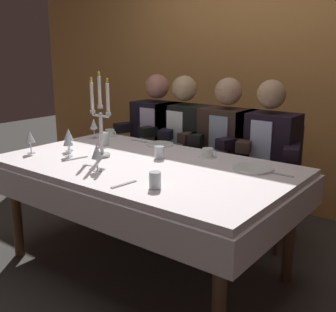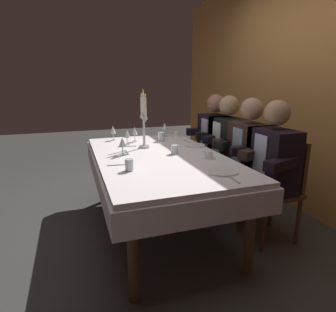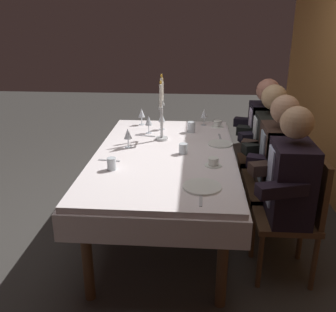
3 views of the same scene
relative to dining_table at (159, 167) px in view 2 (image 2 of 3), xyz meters
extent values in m
plane|color=#3B3835|center=(0.00, 0.00, -0.62)|extent=(12.00, 12.00, 0.00)
cube|color=#D18D48|center=(0.00, 1.66, 0.73)|extent=(6.00, 0.12, 2.70)
cube|color=white|center=(0.00, 0.00, 0.10)|extent=(1.90, 1.10, 0.04)
cube|color=white|center=(0.00, 0.00, -0.01)|extent=(1.94, 1.14, 0.18)
cylinder|color=#543721|center=(-0.83, -0.43, -0.27)|extent=(0.07, 0.07, 0.70)
cylinder|color=#543721|center=(0.83, -0.43, -0.27)|extent=(0.07, 0.07, 0.70)
cylinder|color=#543721|center=(-0.83, 0.43, -0.27)|extent=(0.07, 0.07, 0.70)
cylinder|color=#543721|center=(0.83, 0.43, -0.27)|extent=(0.07, 0.07, 0.70)
cylinder|color=silver|center=(-0.33, -0.05, 0.13)|extent=(0.11, 0.11, 0.02)
cylinder|color=silver|center=(-0.33, -0.05, 0.28)|extent=(0.02, 0.02, 0.28)
cylinder|color=silver|center=(-0.33, -0.05, 0.46)|extent=(0.04, 0.04, 0.02)
cylinder|color=white|center=(-0.33, -0.05, 0.56)|extent=(0.02, 0.02, 0.19)
ellipsoid|color=yellow|center=(-0.33, -0.05, 0.67)|extent=(0.02, 0.02, 0.03)
cylinder|color=silver|center=(-0.29, -0.05, 0.40)|extent=(0.07, 0.01, 0.01)
cylinder|color=silver|center=(-0.26, -0.05, 0.42)|extent=(0.04, 0.04, 0.02)
cylinder|color=white|center=(-0.26, -0.05, 0.52)|extent=(0.02, 0.02, 0.19)
ellipsoid|color=yellow|center=(-0.26, -0.05, 0.63)|extent=(0.02, 0.02, 0.03)
cylinder|color=silver|center=(-0.37, -0.05, 0.40)|extent=(0.07, 0.01, 0.01)
cylinder|color=silver|center=(-0.41, -0.05, 0.42)|extent=(0.04, 0.04, 0.02)
cylinder|color=white|center=(-0.41, -0.05, 0.52)|extent=(0.02, 0.02, 0.19)
ellipsoid|color=yellow|center=(-0.41, -0.05, 0.63)|extent=(0.02, 0.02, 0.03)
cylinder|color=white|center=(-0.24, 0.45, 0.13)|extent=(0.21, 0.21, 0.01)
cylinder|color=white|center=(0.62, 0.29, 0.13)|extent=(0.25, 0.25, 0.01)
cylinder|color=silver|center=(-0.10, -0.31, 0.12)|extent=(0.06, 0.06, 0.00)
cylinder|color=silver|center=(-0.10, -0.31, 0.16)|extent=(0.01, 0.01, 0.07)
cone|color=silver|center=(-0.10, -0.31, 0.24)|extent=(0.07, 0.07, 0.08)
cylinder|color=#E0D172|center=(-0.10, -0.31, 0.22)|extent=(0.04, 0.04, 0.03)
cylinder|color=silver|center=(-0.82, 0.32, 0.12)|extent=(0.06, 0.06, 0.00)
cylinder|color=silver|center=(-0.82, 0.32, 0.16)|extent=(0.01, 0.01, 0.07)
cone|color=silver|center=(-0.82, 0.32, 0.24)|extent=(0.07, 0.07, 0.08)
cylinder|color=#E0D172|center=(-0.82, 0.32, 0.22)|extent=(0.04, 0.04, 0.03)
cylinder|color=silver|center=(-0.51, -0.19, 0.12)|extent=(0.06, 0.06, 0.00)
cylinder|color=silver|center=(-0.51, -0.19, 0.16)|extent=(0.01, 0.01, 0.07)
cone|color=silver|center=(-0.51, -0.19, 0.24)|extent=(0.07, 0.07, 0.08)
cylinder|color=#E0D172|center=(-0.51, -0.19, 0.22)|extent=(0.04, 0.04, 0.03)
cylinder|color=silver|center=(-0.64, -0.08, 0.12)|extent=(0.06, 0.06, 0.00)
cylinder|color=silver|center=(-0.64, -0.08, 0.16)|extent=(0.01, 0.01, 0.07)
cone|color=silver|center=(-0.64, -0.08, 0.24)|extent=(0.07, 0.07, 0.08)
cylinder|color=maroon|center=(-0.64, -0.08, 0.22)|extent=(0.04, 0.04, 0.03)
cylinder|color=silver|center=(-0.79, -0.29, 0.12)|extent=(0.06, 0.06, 0.00)
cylinder|color=silver|center=(-0.79, -0.29, 0.16)|extent=(0.01, 0.01, 0.07)
cone|color=silver|center=(-0.79, -0.29, 0.24)|extent=(0.07, 0.07, 0.08)
cylinder|color=silver|center=(0.01, 0.15, 0.16)|extent=(0.07, 0.07, 0.08)
cylinder|color=silver|center=(-0.57, 0.20, 0.17)|extent=(0.07, 0.07, 0.10)
cylinder|color=silver|center=(0.37, -0.34, 0.16)|extent=(0.06, 0.06, 0.09)
cylinder|color=white|center=(0.24, 0.38, 0.12)|extent=(0.12, 0.12, 0.01)
cylinder|color=white|center=(0.24, 0.38, 0.15)|extent=(0.08, 0.08, 0.05)
torus|color=white|center=(0.29, 0.38, 0.15)|extent=(0.04, 0.01, 0.04)
cylinder|color=white|center=(-0.77, 0.45, 0.12)|extent=(0.12, 0.12, 0.01)
cylinder|color=white|center=(-0.77, 0.45, 0.15)|extent=(0.08, 0.08, 0.05)
torus|color=white|center=(-0.72, 0.45, 0.15)|extent=(0.04, 0.01, 0.04)
cube|color=#B7B7BC|center=(0.79, 0.28, 0.12)|extent=(0.17, 0.02, 0.01)
cube|color=#B7B7BC|center=(0.20, -0.40, 0.12)|extent=(0.04, 0.17, 0.01)
cube|color=#B7B7BC|center=(-0.43, -0.21, 0.12)|extent=(0.05, 0.19, 0.01)
cube|color=#B7B7BC|center=(-0.44, 0.46, 0.12)|extent=(0.17, 0.02, 0.01)
cylinder|color=#543721|center=(-0.79, 0.70, -0.41)|extent=(0.04, 0.04, 0.42)
cylinder|color=#543721|center=(-0.43, 0.70, -0.41)|extent=(0.04, 0.04, 0.42)
cylinder|color=#543721|center=(-0.79, 1.06, -0.41)|extent=(0.04, 0.04, 0.42)
cylinder|color=#543721|center=(-0.43, 1.06, -0.41)|extent=(0.04, 0.04, 0.42)
cube|color=#543721|center=(-0.61, 0.88, -0.18)|extent=(0.42, 0.42, 0.04)
cube|color=#543721|center=(-0.61, 1.07, 0.06)|extent=(0.38, 0.04, 0.44)
cube|color=black|center=(-0.61, 0.88, 0.11)|extent=(0.42, 0.26, 0.54)
cube|color=#BDB2D1|center=(-0.61, 0.75, 0.14)|extent=(0.16, 0.01, 0.40)
sphere|color=#9E6553|center=(-0.61, 0.88, 0.51)|extent=(0.21, 0.21, 0.21)
cube|color=black|center=(-0.83, 0.78, 0.15)|extent=(0.19, 0.34, 0.08)
cube|color=black|center=(-0.39, 0.78, 0.15)|extent=(0.19, 0.34, 0.08)
cylinder|color=#543721|center=(-0.49, 0.70, -0.41)|extent=(0.04, 0.04, 0.42)
cylinder|color=#543721|center=(-0.13, 0.70, -0.41)|extent=(0.04, 0.04, 0.42)
cylinder|color=#543721|center=(-0.49, 1.06, -0.41)|extent=(0.04, 0.04, 0.42)
cylinder|color=#543721|center=(-0.13, 1.06, -0.41)|extent=(0.04, 0.04, 0.42)
cube|color=#543721|center=(-0.31, 0.88, -0.18)|extent=(0.42, 0.42, 0.04)
cube|color=#543721|center=(-0.31, 1.07, 0.06)|extent=(0.38, 0.04, 0.44)
cube|color=black|center=(-0.31, 0.88, 0.11)|extent=(0.42, 0.26, 0.54)
cube|color=white|center=(-0.31, 0.75, 0.14)|extent=(0.16, 0.01, 0.40)
sphere|color=tan|center=(-0.31, 0.88, 0.51)|extent=(0.21, 0.21, 0.21)
cube|color=black|center=(-0.53, 0.78, 0.15)|extent=(0.19, 0.34, 0.08)
cube|color=black|center=(-0.09, 0.78, 0.15)|extent=(0.19, 0.34, 0.08)
cylinder|color=#543721|center=(-0.08, 0.70, -0.41)|extent=(0.04, 0.04, 0.42)
cylinder|color=#543721|center=(0.28, 0.70, -0.41)|extent=(0.04, 0.04, 0.42)
cylinder|color=#543721|center=(-0.08, 1.06, -0.41)|extent=(0.04, 0.04, 0.42)
cylinder|color=#543721|center=(0.28, 1.06, -0.41)|extent=(0.04, 0.04, 0.42)
cube|color=#543721|center=(0.10, 0.88, -0.18)|extent=(0.42, 0.42, 0.04)
cube|color=#543721|center=(0.10, 1.07, 0.06)|extent=(0.38, 0.04, 0.44)
cube|color=#32231C|center=(0.10, 0.88, 0.11)|extent=(0.42, 0.26, 0.54)
cube|color=#8799AB|center=(0.10, 0.75, 0.14)|extent=(0.16, 0.01, 0.40)
sphere|color=tan|center=(0.10, 0.88, 0.51)|extent=(0.21, 0.21, 0.21)
cube|color=#32231C|center=(-0.12, 0.78, 0.15)|extent=(0.19, 0.34, 0.08)
cube|color=#32231C|center=(0.32, 0.78, 0.15)|extent=(0.19, 0.34, 0.08)
cylinder|color=#543721|center=(0.27, 0.70, -0.41)|extent=(0.04, 0.04, 0.42)
cylinder|color=#543721|center=(0.63, 0.70, -0.41)|extent=(0.04, 0.04, 0.42)
cylinder|color=#543721|center=(0.27, 1.06, -0.41)|extent=(0.04, 0.04, 0.42)
cylinder|color=#543721|center=(0.63, 1.06, -0.41)|extent=(0.04, 0.04, 0.42)
cube|color=#543721|center=(0.45, 0.88, -0.18)|extent=(0.42, 0.42, 0.04)
cube|color=#543721|center=(0.45, 1.07, 0.06)|extent=(0.38, 0.04, 0.44)
cube|color=black|center=(0.45, 0.88, 0.11)|extent=(0.42, 0.26, 0.54)
cube|color=silver|center=(0.45, 0.75, 0.14)|extent=(0.16, 0.01, 0.40)
sphere|color=tan|center=(0.45, 0.88, 0.51)|extent=(0.21, 0.21, 0.21)
cube|color=black|center=(0.23, 0.78, 0.15)|extent=(0.19, 0.34, 0.08)
cube|color=black|center=(0.67, 0.78, 0.15)|extent=(0.19, 0.34, 0.08)
camera|label=1|loc=(1.68, -1.94, 0.83)|focal=44.22mm
camera|label=2|loc=(2.40, -0.73, 0.77)|focal=30.60mm
camera|label=3|loc=(2.82, 0.24, 1.17)|focal=40.47mm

